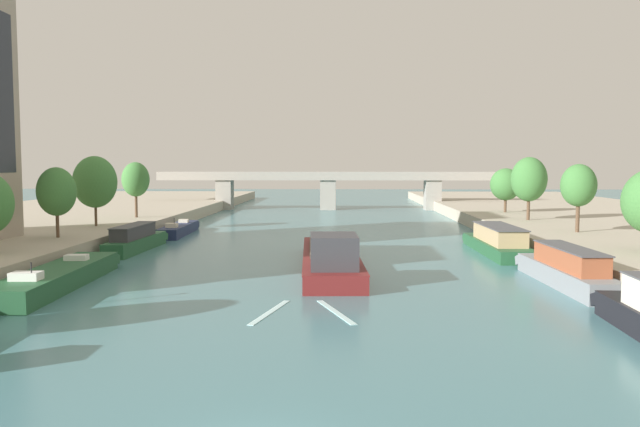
{
  "coord_description": "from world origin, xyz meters",
  "views": [
    {
      "loc": [
        2.19,
        -16.45,
        8.04
      ],
      "look_at": [
        0.0,
        52.57,
        2.8
      ],
      "focal_mm": 35.55,
      "sensor_mm": 36.0,
      "label": 1
    }
  ],
  "objects_px": {
    "moored_boat_left_lone": "(136,240)",
    "moored_boat_left_second": "(179,229)",
    "barge_midriver": "(331,257)",
    "moored_boat_right_downstream": "(566,269)",
    "tree_left_distant": "(136,180)",
    "tree_right_distant": "(506,184)",
    "tree_right_midway": "(529,179)",
    "moored_boat_left_far": "(58,277)",
    "tree_left_nearest": "(95,182)",
    "tree_left_by_lamp": "(57,192)",
    "bridge_far": "(328,185)",
    "moored_boat_right_near": "(497,241)",
    "tree_right_end_of_row": "(579,186)"
  },
  "relations": [
    {
      "from": "tree_right_midway",
      "to": "tree_right_distant",
      "type": "bearing_deg",
      "value": 87.58
    },
    {
      "from": "barge_midriver",
      "to": "bridge_far",
      "type": "xyz_separation_m",
      "value": [
        -1.48,
        67.39,
        3.39
      ]
    },
    {
      "from": "tree_left_by_lamp",
      "to": "tree_left_distant",
      "type": "distance_m",
      "value": 21.95
    },
    {
      "from": "moored_boat_right_near",
      "to": "tree_left_by_lamp",
      "type": "xyz_separation_m",
      "value": [
        -39.51,
        -2.99,
        4.64
      ]
    },
    {
      "from": "tree_right_distant",
      "to": "tree_left_distant",
      "type": "bearing_deg",
      "value": -168.02
    },
    {
      "from": "tree_right_end_of_row",
      "to": "bridge_far",
      "type": "bearing_deg",
      "value": 114.73
    },
    {
      "from": "moored_boat_left_second",
      "to": "tree_left_by_lamp",
      "type": "relative_size",
      "value": 2.12
    },
    {
      "from": "barge_midriver",
      "to": "tree_left_distant",
      "type": "xyz_separation_m",
      "value": [
        -24.44,
        28.98,
        5.31
      ]
    },
    {
      "from": "moored_boat_right_near",
      "to": "tree_right_distant",
      "type": "relative_size",
      "value": 2.62
    },
    {
      "from": "tree_right_end_of_row",
      "to": "tree_right_midway",
      "type": "xyz_separation_m",
      "value": [
        -0.69,
        13.6,
        0.29
      ]
    },
    {
      "from": "moored_boat_right_near",
      "to": "bridge_far",
      "type": "height_order",
      "value": "bridge_far"
    },
    {
      "from": "tree_left_by_lamp",
      "to": "moored_boat_left_far",
      "type": "bearing_deg",
      "value": -65.71
    },
    {
      "from": "moored_boat_left_far",
      "to": "tree_right_distant",
      "type": "bearing_deg",
      "value": 48.25
    },
    {
      "from": "tree_right_midway",
      "to": "bridge_far",
      "type": "bearing_deg",
      "value": 120.86
    },
    {
      "from": "barge_midriver",
      "to": "moored_boat_left_second",
      "type": "height_order",
      "value": "barge_midriver"
    },
    {
      "from": "barge_midriver",
      "to": "moored_boat_left_lone",
      "type": "height_order",
      "value": "barge_midriver"
    },
    {
      "from": "moored_boat_left_second",
      "to": "tree_left_by_lamp",
      "type": "bearing_deg",
      "value": -109.17
    },
    {
      "from": "moored_boat_left_far",
      "to": "tree_right_distant",
      "type": "xyz_separation_m",
      "value": [
        41.3,
        46.27,
        4.79
      ]
    },
    {
      "from": "bridge_far",
      "to": "moored_boat_right_downstream",
      "type": "bearing_deg",
      "value": -76.69
    },
    {
      "from": "moored_boat_right_downstream",
      "to": "tree_right_midway",
      "type": "relative_size",
      "value": 1.91
    },
    {
      "from": "barge_midriver",
      "to": "tree_right_midway",
      "type": "xyz_separation_m",
      "value": [
        22.82,
        26.73,
        5.41
      ]
    },
    {
      "from": "tree_right_end_of_row",
      "to": "moored_boat_left_second",
      "type": "bearing_deg",
      "value": 164.05
    },
    {
      "from": "moored_boat_left_second",
      "to": "moored_boat_right_near",
      "type": "relative_size",
      "value": 0.84
    },
    {
      "from": "bridge_far",
      "to": "moored_boat_right_near",
      "type": "bearing_deg",
      "value": -73.84
    },
    {
      "from": "moored_boat_left_lone",
      "to": "tree_left_by_lamp",
      "type": "distance_m",
      "value": 8.28
    },
    {
      "from": "moored_boat_left_far",
      "to": "moored_boat_right_downstream",
      "type": "bearing_deg",
      "value": 2.43
    },
    {
      "from": "tree_left_distant",
      "to": "bridge_far",
      "type": "xyz_separation_m",
      "value": [
        22.95,
        38.42,
        -1.91
      ]
    },
    {
      "from": "tree_right_end_of_row",
      "to": "tree_right_midway",
      "type": "relative_size",
      "value": 0.89
    },
    {
      "from": "moored_boat_right_downstream",
      "to": "tree_left_nearest",
      "type": "distance_m",
      "value": 47.49
    },
    {
      "from": "moored_boat_left_far",
      "to": "tree_right_end_of_row",
      "type": "bearing_deg",
      "value": 26.07
    },
    {
      "from": "barge_midriver",
      "to": "moored_boat_right_downstream",
      "type": "height_order",
      "value": "barge_midriver"
    },
    {
      "from": "tree_right_midway",
      "to": "tree_right_distant",
      "type": "height_order",
      "value": "tree_right_midway"
    },
    {
      "from": "barge_midriver",
      "to": "tree_left_by_lamp",
      "type": "relative_size",
      "value": 3.58
    },
    {
      "from": "moored_boat_right_downstream",
      "to": "tree_left_distant",
      "type": "xyz_separation_m",
      "value": [
        -40.24,
        34.7,
        5.2
      ]
    },
    {
      "from": "moored_boat_left_far",
      "to": "tree_left_by_lamp",
      "type": "xyz_separation_m",
      "value": [
        -6.41,
        14.19,
        5.06
      ]
    },
    {
      "from": "tree_left_by_lamp",
      "to": "moored_boat_right_downstream",
      "type": "bearing_deg",
      "value": -17.62
    },
    {
      "from": "moored_boat_left_far",
      "to": "tree_left_by_lamp",
      "type": "relative_size",
      "value": 2.69
    },
    {
      "from": "moored_boat_left_lone",
      "to": "moored_boat_left_second",
      "type": "xyz_separation_m",
      "value": [
        0.43,
        14.41,
        -0.46
      ]
    },
    {
      "from": "tree_left_nearest",
      "to": "bridge_far",
      "type": "distance_m",
      "value": 54.98
    },
    {
      "from": "tree_left_nearest",
      "to": "tree_left_by_lamp",
      "type": "bearing_deg",
      "value": -86.0
    },
    {
      "from": "moored_boat_right_downstream",
      "to": "moored_boat_left_second",
      "type": "bearing_deg",
      "value": 137.81
    },
    {
      "from": "tree_left_by_lamp",
      "to": "moored_boat_left_second",
      "type": "bearing_deg",
      "value": 70.83
    },
    {
      "from": "moored_boat_left_second",
      "to": "moored_boat_right_near",
      "type": "height_order",
      "value": "moored_boat_right_near"
    },
    {
      "from": "barge_midriver",
      "to": "moored_boat_left_far",
      "type": "height_order",
      "value": "barge_midriver"
    },
    {
      "from": "tree_left_distant",
      "to": "tree_right_distant",
      "type": "height_order",
      "value": "tree_left_distant"
    },
    {
      "from": "barge_midriver",
      "to": "moored_boat_left_second",
      "type": "xyz_separation_m",
      "value": [
        -18.11,
        25.03,
        -0.41
      ]
    },
    {
      "from": "tree_left_distant",
      "to": "barge_midriver",
      "type": "bearing_deg",
      "value": -49.86
    },
    {
      "from": "moored_boat_left_lone",
      "to": "tree_left_distant",
      "type": "distance_m",
      "value": 19.98
    },
    {
      "from": "tree_left_nearest",
      "to": "moored_boat_left_second",
      "type": "bearing_deg",
      "value": 45.92
    },
    {
      "from": "moored_boat_right_downstream",
      "to": "moored_boat_right_near",
      "type": "height_order",
      "value": "moored_boat_right_downstream"
    }
  ]
}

